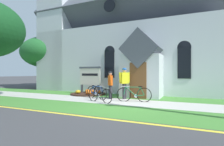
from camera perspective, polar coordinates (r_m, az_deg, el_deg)
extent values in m
plane|color=#3D3D3F|center=(11.76, 9.90, -7.27)|extent=(140.00, 140.00, 0.00)
cube|color=#B7B5AD|center=(10.37, -8.03, -8.22)|extent=(32.00, 2.04, 0.01)
cube|color=#427F33|center=(8.65, -15.82, -9.88)|extent=(32.00, 2.29, 0.01)
cube|color=#427F33|center=(12.13, -2.84, -7.02)|extent=(24.00, 2.04, 0.01)
cube|color=yellow|center=(7.72, -22.13, -11.10)|extent=(28.00, 0.16, 0.01)
cube|color=silver|center=(17.23, 5.66, 3.46)|extent=(14.30, 9.11, 5.05)
cube|color=#4C515B|center=(18.03, 5.66, 17.49)|extent=(14.80, 9.28, 9.28)
cube|color=silver|center=(17.90, -16.19, 15.05)|extent=(2.83, 2.83, 12.27)
cube|color=silver|center=(11.32, 9.37, -0.95)|extent=(2.40, 1.60, 2.60)
cube|color=#4C515B|center=(11.42, 9.37, 7.36)|extent=(2.40, 1.80, 2.40)
cube|color=brown|center=(10.54, 8.22, -2.38)|extent=(1.00, 0.06, 2.10)
cube|color=black|center=(12.95, -0.83, 2.71)|extent=(0.76, 0.06, 1.90)
cone|color=black|center=(13.03, -0.83, 6.89)|extent=(0.80, 0.06, 0.80)
cube|color=black|center=(11.74, 21.92, 2.99)|extent=(0.76, 0.06, 1.90)
cone|color=black|center=(11.82, 21.92, 7.59)|extent=(0.80, 0.06, 0.80)
cylinder|color=black|center=(13.81, -0.83, 20.60)|extent=(0.90, 0.06, 0.90)
cube|color=#474C56|center=(13.10, -9.52, -5.07)|extent=(0.12, 0.12, 0.66)
cube|color=#474C56|center=(12.37, -4.33, -5.37)|extent=(0.12, 0.12, 0.66)
cube|color=silver|center=(12.67, -7.00, -1.14)|extent=(1.62, 0.11, 1.15)
cube|color=#474C56|center=(12.68, -7.00, 1.74)|extent=(1.74, 0.15, 0.12)
cube|color=black|center=(12.63, -7.11, -0.52)|extent=(1.29, 0.03, 0.16)
cylinder|color=#382319|center=(12.54, -7.58, -6.58)|extent=(2.39, 2.39, 0.10)
ellipsoid|color=orange|center=(12.30, -4.50, -5.91)|extent=(0.36, 0.36, 0.24)
ellipsoid|color=orange|center=(12.70, -6.29, -5.73)|extent=(0.36, 0.36, 0.24)
ellipsoid|color=orange|center=(12.84, -7.73, -5.66)|extent=(0.36, 0.36, 0.24)
ellipsoid|color=gold|center=(12.42, -10.75, -5.86)|extent=(0.36, 0.36, 0.24)
ellipsoid|color=orange|center=(11.75, -7.47, -6.19)|extent=(0.36, 0.36, 0.24)
torus|color=black|center=(9.39, 10.17, -6.91)|extent=(0.74, 0.21, 0.75)
torus|color=black|center=(9.45, 3.77, -6.86)|extent=(0.74, 0.21, 0.75)
cylinder|color=#19723F|center=(9.40, 5.93, -5.85)|extent=(0.56, 0.17, 0.48)
cylinder|color=#19723F|center=(9.37, 6.64, -4.47)|extent=(0.76, 0.22, 0.04)
cylinder|color=#19723F|center=(9.37, 8.31, -5.85)|extent=(0.26, 0.10, 0.47)
cylinder|color=#19723F|center=(9.39, 8.89, -7.07)|extent=(0.42, 0.13, 0.09)
cylinder|color=#19723F|center=(9.37, 9.60, -5.69)|extent=(0.22, 0.09, 0.42)
cylinder|color=#19723F|center=(9.43, 4.02, -5.67)|extent=(0.12, 0.06, 0.40)
ellipsoid|color=black|center=(9.35, 9.02, -4.28)|extent=(0.25, 0.13, 0.05)
cylinder|color=silver|center=(9.40, 4.28, -4.34)|extent=(0.43, 0.13, 0.03)
cylinder|color=silver|center=(9.41, 7.60, -7.23)|extent=(0.18, 0.06, 0.18)
torus|color=black|center=(10.83, -6.63, -6.06)|extent=(0.69, 0.30, 0.73)
torus|color=black|center=(10.04, -3.04, -6.53)|extent=(0.69, 0.30, 0.73)
cylinder|color=#194CA5|center=(10.29, -4.32, -5.49)|extent=(0.53, 0.24, 0.45)
cylinder|color=#194CA5|center=(10.36, -4.72, -4.27)|extent=(0.72, 0.31, 0.04)
cylinder|color=#194CA5|center=(10.58, -5.64, -5.33)|extent=(0.25, 0.13, 0.44)
cylinder|color=#194CA5|center=(10.67, -5.96, -6.29)|extent=(0.40, 0.19, 0.09)
cylinder|color=#194CA5|center=(10.74, -6.33, -5.11)|extent=(0.21, 0.11, 0.39)
cylinder|color=#194CA5|center=(10.05, -3.19, -5.47)|extent=(0.12, 0.08, 0.38)
ellipsoid|color=black|center=(10.65, -6.02, -3.98)|extent=(0.25, 0.16, 0.05)
cylinder|color=silver|center=(10.07, -3.35, -4.29)|extent=(0.42, 0.19, 0.03)
cylinder|color=silver|center=(10.51, -5.26, -6.52)|extent=(0.17, 0.08, 0.18)
torus|color=black|center=(9.66, -5.99, -6.78)|extent=(0.70, 0.28, 0.73)
torus|color=black|center=(8.90, -1.67, -7.36)|extent=(0.70, 0.28, 0.73)
cylinder|color=black|center=(9.14, -3.22, -6.16)|extent=(0.54, 0.22, 0.45)
cylinder|color=black|center=(9.20, -3.70, -4.73)|extent=(0.73, 0.29, 0.06)
cylinder|color=black|center=(9.42, -4.81, -5.91)|extent=(0.26, 0.12, 0.46)
cylinder|color=black|center=(9.51, -5.18, -7.04)|extent=(0.41, 0.18, 0.09)
cylinder|color=black|center=(9.57, -5.63, -5.66)|extent=(0.22, 0.11, 0.41)
cylinder|color=black|center=(8.91, -1.86, -6.15)|extent=(0.12, 0.07, 0.38)
ellipsoid|color=black|center=(9.48, -5.26, -4.34)|extent=(0.25, 0.16, 0.05)
cylinder|color=silver|center=(8.92, -2.05, -4.82)|extent=(0.42, 0.18, 0.03)
cylinder|color=silver|center=(9.36, -4.35, -7.32)|extent=(0.18, 0.08, 0.18)
cylinder|color=#2D2D33|center=(10.29, 3.75, -5.84)|extent=(0.15, 0.15, 0.88)
cylinder|color=#2D2D33|center=(10.36, 4.19, -5.80)|extent=(0.15, 0.15, 0.88)
cube|color=yellow|center=(10.28, 3.97, -1.59)|extent=(0.42, 0.53, 0.64)
sphere|color=tan|center=(10.27, 3.97, 0.84)|extent=(0.23, 0.23, 0.23)
ellipsoid|color=#1E59B2|center=(10.27, 3.97, 1.19)|extent=(0.37, 0.35, 0.16)
cylinder|color=yellow|center=(10.12, 2.52, -1.43)|extent=(0.09, 0.17, 0.59)
cylinder|color=yellow|center=(10.44, 5.38, -1.39)|extent=(0.09, 0.11, 0.58)
cylinder|color=#2D2D33|center=(10.49, -0.66, -6.00)|extent=(0.15, 0.15, 0.78)
cylinder|color=#2D2D33|center=(10.29, -0.42, -6.12)|extent=(0.15, 0.15, 0.78)
cube|color=#E55914|center=(10.34, -0.54, -2.34)|extent=(0.42, 0.47, 0.57)
sphere|color=tan|center=(10.33, -0.54, -0.20)|extent=(0.20, 0.20, 0.20)
ellipsoid|color=black|center=(10.33, -0.54, 0.10)|extent=(0.33, 0.32, 0.14)
cylinder|color=#E55914|center=(10.61, -0.63, -2.13)|extent=(0.09, 0.16, 0.52)
cylinder|color=#E55914|center=(10.07, -0.45, -2.24)|extent=(0.09, 0.18, 0.52)
cylinder|color=#4C3823|center=(18.73, -20.33, -1.68)|extent=(0.32, 0.32, 1.87)
ellipsoid|color=#23662D|center=(18.83, -20.33, 6.15)|extent=(4.63, 4.63, 2.97)
ellipsoid|color=#847A5B|center=(86.05, 26.62, -0.98)|extent=(80.07, 47.51, 25.75)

